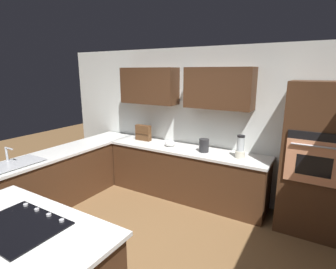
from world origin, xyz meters
TOP-DOWN VIEW (x-y plane):
  - ground_plane at (0.00, 0.00)m, footprint 14.00×14.00m
  - wall_back at (0.07, -2.05)m, footprint 6.00×0.44m
  - lower_cabinets_back at (0.10, -1.72)m, footprint 2.80×0.60m
  - countertop_back at (0.10, -1.72)m, footprint 2.84×0.64m
  - lower_cabinets_side at (1.82, -0.55)m, footprint 0.60×2.90m
  - countertop_side at (1.82, -0.55)m, footprint 0.64×2.94m
  - island_top at (0.25, 1.10)m, footprint 1.77×0.90m
  - wall_oven at (-1.85, -1.72)m, footprint 0.80×0.66m
  - sink_unit at (1.83, 0.24)m, footprint 0.46×0.70m
  - cooktop at (0.25, 1.10)m, footprint 0.76×0.56m
  - blender at (-0.85, -1.71)m, footprint 0.15×0.15m
  - mixing_bowl at (0.40, -1.71)m, footprint 0.19×0.19m
  - spice_rack at (1.05, -1.80)m, footprint 0.31×0.11m
  - kettle at (-0.25, -1.71)m, footprint 0.16×0.16m

SIDE VIEW (x-z plane):
  - ground_plane at x=0.00m, z-range 0.00..0.00m
  - lower_cabinets_back at x=0.10m, z-range 0.00..0.86m
  - lower_cabinets_side at x=1.82m, z-range 0.00..0.86m
  - countertop_back at x=0.10m, z-range 0.86..0.90m
  - countertop_side at x=1.82m, z-range 0.86..0.90m
  - island_top at x=0.25m, z-range 0.86..0.90m
  - cooktop at x=0.25m, z-range 0.89..0.92m
  - sink_unit at x=1.83m, z-range 0.80..1.03m
  - mixing_bowl at x=0.40m, z-range 0.90..1.00m
  - kettle at x=-0.25m, z-range 0.90..1.12m
  - wall_oven at x=-1.85m, z-range 0.00..2.08m
  - spice_rack at x=1.05m, z-range 0.90..1.19m
  - blender at x=-0.85m, z-range 0.88..1.23m
  - wall_back at x=0.07m, z-range 0.15..2.75m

